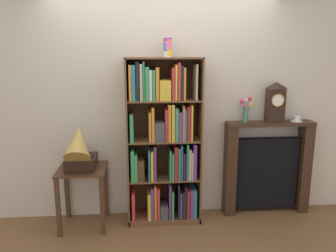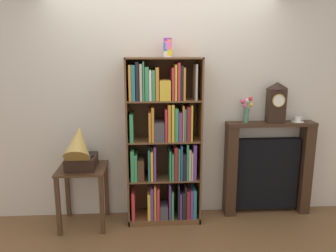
{
  "view_description": "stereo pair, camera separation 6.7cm",
  "coord_description": "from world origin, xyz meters",
  "px_view_note": "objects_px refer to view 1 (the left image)",
  "views": [
    {
      "loc": [
        -0.26,
        -3.44,
        1.9
      ],
      "look_at": [
        0.05,
        0.1,
        1.11
      ],
      "focal_mm": 35.26,
      "sensor_mm": 36.0,
      "label": 1
    },
    {
      "loc": [
        -0.19,
        -3.44,
        1.9
      ],
      "look_at": [
        0.05,
        0.1,
        1.11
      ],
      "focal_mm": 35.26,
      "sensor_mm": 36.0,
      "label": 2
    }
  ],
  "objects_px": {
    "side_table_left": "(83,183)",
    "flower_vase": "(246,109)",
    "bookshelf": "(165,145)",
    "teacup_with_saucer": "(296,119)",
    "cup_stack": "(168,48)",
    "gramophone": "(79,150)",
    "fireplace_mantel": "(267,168)",
    "mantel_clock": "(275,102)"
  },
  "relations": [
    {
      "from": "side_table_left",
      "to": "flower_vase",
      "type": "height_order",
      "value": "flower_vase"
    },
    {
      "from": "bookshelf",
      "to": "teacup_with_saucer",
      "type": "relative_size",
      "value": 13.35
    },
    {
      "from": "bookshelf",
      "to": "cup_stack",
      "type": "xyz_separation_m",
      "value": [
        0.04,
        0.05,
        1.06
      ]
    },
    {
      "from": "bookshelf",
      "to": "flower_vase",
      "type": "distance_m",
      "value": 1.02
    },
    {
      "from": "gramophone",
      "to": "side_table_left",
      "type": "bearing_deg",
      "value": 90.0
    },
    {
      "from": "bookshelf",
      "to": "side_table_left",
      "type": "distance_m",
      "value": 0.99
    },
    {
      "from": "gramophone",
      "to": "fireplace_mantel",
      "type": "distance_m",
      "value": 2.18
    },
    {
      "from": "teacup_with_saucer",
      "to": "mantel_clock",
      "type": "bearing_deg",
      "value": -179.54
    },
    {
      "from": "teacup_with_saucer",
      "to": "flower_vase",
      "type": "bearing_deg",
      "value": 179.41
    },
    {
      "from": "bookshelf",
      "to": "cup_stack",
      "type": "distance_m",
      "value": 1.06
    },
    {
      "from": "mantel_clock",
      "to": "flower_vase",
      "type": "distance_m",
      "value": 0.35
    },
    {
      "from": "bookshelf",
      "to": "cup_stack",
      "type": "relative_size",
      "value": 9.38
    },
    {
      "from": "flower_vase",
      "to": "side_table_left",
      "type": "bearing_deg",
      "value": -175.3
    },
    {
      "from": "fireplace_mantel",
      "to": "mantel_clock",
      "type": "distance_m",
      "value": 0.8
    },
    {
      "from": "gramophone",
      "to": "fireplace_mantel",
      "type": "bearing_deg",
      "value": 6.29
    },
    {
      "from": "fireplace_mantel",
      "to": "mantel_clock",
      "type": "relative_size",
      "value": 2.44
    },
    {
      "from": "gramophone",
      "to": "flower_vase",
      "type": "height_order",
      "value": "flower_vase"
    },
    {
      "from": "bookshelf",
      "to": "flower_vase",
      "type": "bearing_deg",
      "value": 5.43
    },
    {
      "from": "cup_stack",
      "to": "gramophone",
      "type": "relative_size",
      "value": 0.36
    },
    {
      "from": "cup_stack",
      "to": "bookshelf",
      "type": "bearing_deg",
      "value": -130.35
    },
    {
      "from": "cup_stack",
      "to": "gramophone",
      "type": "distance_m",
      "value": 1.42
    },
    {
      "from": "bookshelf",
      "to": "gramophone",
      "type": "xyz_separation_m",
      "value": [
        -0.91,
        -0.14,
        0.01
      ]
    },
    {
      "from": "gramophone",
      "to": "flower_vase",
      "type": "distance_m",
      "value": 1.9
    },
    {
      "from": "gramophone",
      "to": "flower_vase",
      "type": "bearing_deg",
      "value": 6.97
    },
    {
      "from": "cup_stack",
      "to": "mantel_clock",
      "type": "bearing_deg",
      "value": 1.59
    },
    {
      "from": "mantel_clock",
      "to": "teacup_with_saucer",
      "type": "relative_size",
      "value": 3.31
    },
    {
      "from": "flower_vase",
      "to": "cup_stack",
      "type": "bearing_deg",
      "value": -177.29
    },
    {
      "from": "cup_stack",
      "to": "teacup_with_saucer",
      "type": "bearing_deg",
      "value": 1.38
    },
    {
      "from": "gramophone",
      "to": "bookshelf",
      "type": "bearing_deg",
      "value": 8.56
    },
    {
      "from": "flower_vase",
      "to": "teacup_with_saucer",
      "type": "bearing_deg",
      "value": -0.59
    },
    {
      "from": "mantel_clock",
      "to": "flower_vase",
      "type": "height_order",
      "value": "mantel_clock"
    },
    {
      "from": "bookshelf",
      "to": "fireplace_mantel",
      "type": "distance_m",
      "value": 1.29
    },
    {
      "from": "cup_stack",
      "to": "mantel_clock",
      "type": "relative_size",
      "value": 0.43
    },
    {
      "from": "cup_stack",
      "to": "gramophone",
      "type": "height_order",
      "value": "cup_stack"
    },
    {
      "from": "bookshelf",
      "to": "teacup_with_saucer",
      "type": "distance_m",
      "value": 1.57
    },
    {
      "from": "cup_stack",
      "to": "teacup_with_saucer",
      "type": "distance_m",
      "value": 1.71
    },
    {
      "from": "side_table_left",
      "to": "teacup_with_saucer",
      "type": "bearing_deg",
      "value": 3.4
    },
    {
      "from": "flower_vase",
      "to": "bookshelf",
      "type": "bearing_deg",
      "value": -174.57
    },
    {
      "from": "cup_stack",
      "to": "fireplace_mantel",
      "type": "distance_m",
      "value": 1.84
    },
    {
      "from": "fireplace_mantel",
      "to": "mantel_clock",
      "type": "bearing_deg",
      "value": -24.05
    },
    {
      "from": "side_table_left",
      "to": "teacup_with_saucer",
      "type": "height_order",
      "value": "teacup_with_saucer"
    },
    {
      "from": "bookshelf",
      "to": "cup_stack",
      "type": "height_order",
      "value": "cup_stack"
    }
  ]
}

